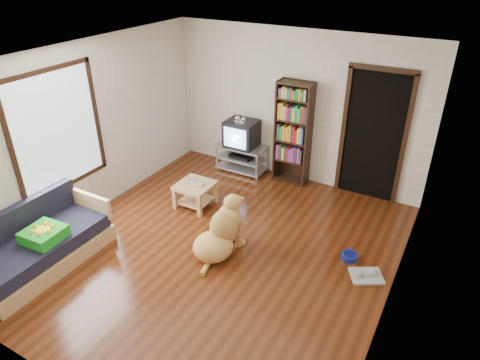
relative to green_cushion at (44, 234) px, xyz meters
The scene contains 18 objects.
ground 2.27m from the green_cushion, 37.97° to the left, with size 5.00×5.00×0.00m, color #57240E.
ceiling 3.06m from the green_cushion, 37.97° to the left, with size 5.00×5.00×0.00m, color white.
wall_back 4.32m from the green_cushion, 65.64° to the left, with size 4.50×4.50×0.00m, color beige.
wall_front 2.24m from the green_cushion, 32.95° to the right, with size 4.50×4.50×0.00m, color beige.
wall_left 1.66m from the green_cushion, 110.11° to the left, with size 5.00×5.00×0.00m, color beige.
wall_right 4.30m from the green_cushion, 18.85° to the left, with size 5.00×5.00×0.00m, color beige.
green_cushion is the anchor object (origin of this frame).
laptop 2.28m from the green_cushion, 69.03° to the left, with size 0.31×0.20×0.02m, color silver.
dog_bowl 3.98m from the green_cushion, 31.25° to the left, with size 0.22×0.22×0.08m, color navy.
grey_rag 4.13m from the green_cushion, 26.08° to the left, with size 0.40×0.32×0.03m, color #A3A3A3.
window 1.41m from the green_cushion, 119.20° to the left, with size 0.03×1.46×1.70m.
doorway 4.98m from the green_cushion, 51.13° to the left, with size 1.03×0.05×2.19m.
tv_stand 3.72m from the green_cushion, 76.77° to the left, with size 0.90×0.45×0.50m.
crt_tv 3.74m from the green_cushion, 76.85° to the left, with size 0.55×0.52×0.58m.
bookshelf 4.15m from the green_cushion, 64.12° to the left, with size 0.60×0.30×1.80m.
sofa 0.27m from the green_cushion, behind, with size 0.80×1.80×0.80m.
coffee_table 2.32m from the green_cushion, 69.30° to the left, with size 0.55×0.55×0.40m.
dog 2.25m from the green_cushion, 36.70° to the left, with size 0.66×1.03×0.84m.
Camera 1 is at (2.58, -3.99, 3.70)m, focal length 32.00 mm.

